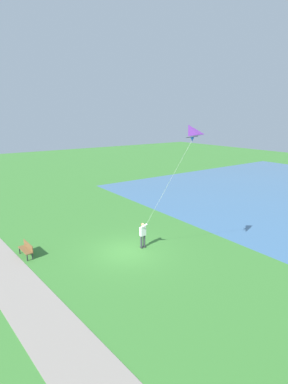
# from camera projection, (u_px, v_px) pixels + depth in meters

# --- Properties ---
(ground_plane) EXTENTS (120.00, 120.00, 0.00)m
(ground_plane) POSITION_uv_depth(u_px,v_px,m) (127.00, 251.00, 19.23)
(ground_plane) COLOR #3D7F33
(walkway_path) EXTENTS (5.26, 32.09, 0.02)m
(walkway_path) POSITION_uv_depth(u_px,v_px,m) (30.00, 304.00, 13.88)
(walkway_path) COLOR gray
(walkway_path) RESTS_ON ground
(person_kite_flyer) EXTENTS (0.52, 0.61, 1.83)m
(person_kite_flyer) POSITION_uv_depth(u_px,v_px,m) (143.00, 233.00, 19.55)
(person_kite_flyer) COLOR #232328
(person_kite_flyer) RESTS_ON ground
(flying_kite) EXTENTS (1.36, 4.11, 6.32)m
(flying_kite) POSITION_uv_depth(u_px,v_px,m) (188.00, 134.00, 14.67)
(flying_kite) COLOR purple
(park_bench_near_walkway) EXTENTS (0.57, 1.53, 0.88)m
(park_bench_near_walkway) POSITION_uv_depth(u_px,v_px,m) (27.00, 249.00, 18.48)
(park_bench_near_walkway) COLOR brown
(park_bench_near_walkway) RESTS_ON ground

